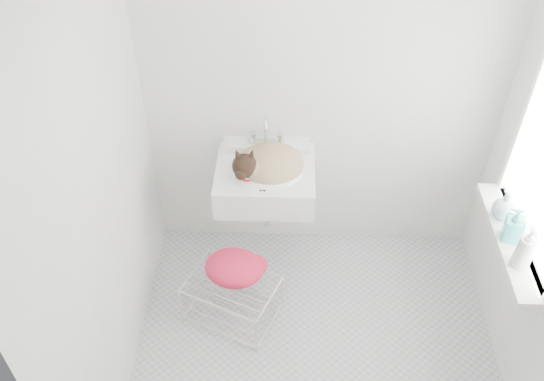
{
  "coord_description": "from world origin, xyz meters",
  "views": [
    {
      "loc": [
        -0.2,
        -2.0,
        3.14
      ],
      "look_at": [
        -0.29,
        0.5,
        0.88
      ],
      "focal_mm": 38.53,
      "sensor_mm": 36.0,
      "label": 1
    }
  ],
  "objects_px": {
    "cat": "(267,164)",
    "sink": "(265,168)",
    "bottle_b": "(509,238)",
    "bottle_c": "(501,216)",
    "wire_rack": "(232,300)",
    "bottle_a": "(519,264)"
  },
  "relations": [
    {
      "from": "cat",
      "to": "bottle_b",
      "type": "distance_m",
      "value": 1.43
    },
    {
      "from": "sink",
      "to": "cat",
      "type": "height_order",
      "value": "cat"
    },
    {
      "from": "bottle_b",
      "to": "sink",
      "type": "bearing_deg",
      "value": 157.81
    },
    {
      "from": "cat",
      "to": "wire_rack",
      "type": "xyz_separation_m",
      "value": [
        -0.21,
        -0.46,
        -0.74
      ]
    },
    {
      "from": "bottle_c",
      "to": "sink",
      "type": "bearing_deg",
      "value": 164.34
    },
    {
      "from": "bottle_a",
      "to": "bottle_c",
      "type": "bearing_deg",
      "value": 90.0
    },
    {
      "from": "wire_rack",
      "to": "bottle_c",
      "type": "xyz_separation_m",
      "value": [
        1.53,
        0.1,
        0.7
      ]
    },
    {
      "from": "bottle_b",
      "to": "cat",
      "type": "bearing_deg",
      "value": 158.27
    },
    {
      "from": "sink",
      "to": "bottle_b",
      "type": "distance_m",
      "value": 1.45
    },
    {
      "from": "bottle_a",
      "to": "bottle_b",
      "type": "xyz_separation_m",
      "value": [
        0.0,
        0.18,
        0.0
      ]
    },
    {
      "from": "bottle_c",
      "to": "wire_rack",
      "type": "bearing_deg",
      "value": -176.3
    },
    {
      "from": "cat",
      "to": "sink",
      "type": "bearing_deg",
      "value": 114.39
    },
    {
      "from": "cat",
      "to": "bottle_c",
      "type": "bearing_deg",
      "value": -26.57
    },
    {
      "from": "bottle_a",
      "to": "bottle_c",
      "type": "relative_size",
      "value": 1.3
    },
    {
      "from": "bottle_c",
      "to": "bottle_b",
      "type": "bearing_deg",
      "value": -90.0
    },
    {
      "from": "bottle_c",
      "to": "bottle_a",
      "type": "bearing_deg",
      "value": -90.0
    },
    {
      "from": "sink",
      "to": "bottle_c",
      "type": "height_order",
      "value": "sink"
    },
    {
      "from": "wire_rack",
      "to": "bottle_b",
      "type": "distance_m",
      "value": 1.69
    },
    {
      "from": "wire_rack",
      "to": "bottle_c",
      "type": "bearing_deg",
      "value": 3.7
    },
    {
      "from": "wire_rack",
      "to": "bottle_c",
      "type": "height_order",
      "value": "bottle_c"
    },
    {
      "from": "cat",
      "to": "bottle_b",
      "type": "bearing_deg",
      "value": -33.2
    },
    {
      "from": "bottle_a",
      "to": "cat",
      "type": "bearing_deg",
      "value": 151.77
    }
  ]
}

